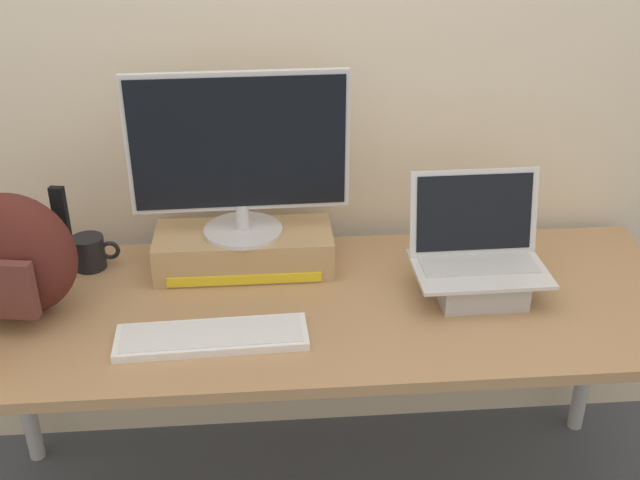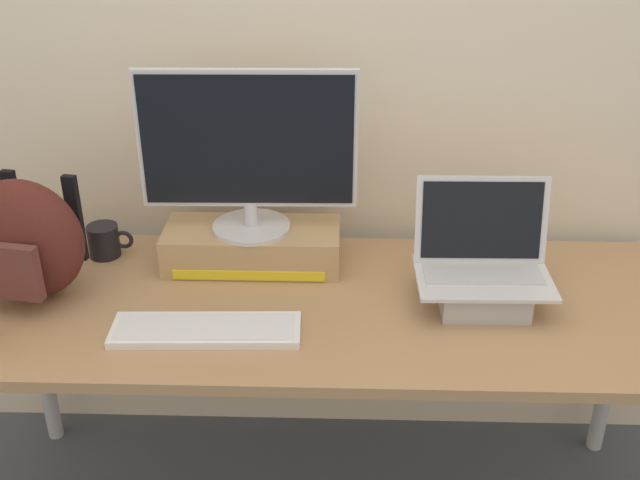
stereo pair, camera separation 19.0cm
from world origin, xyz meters
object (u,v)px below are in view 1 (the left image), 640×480
Objects in this scene: desktop_monitor at (239,154)px; messenger_backpack at (13,256)px; external_keyboard at (212,337)px; coffee_mug at (90,252)px; open_laptop at (478,270)px; toner_box_yellow at (244,250)px.

desktop_monitor reaches higher than messenger_backpack.
coffee_mug is (-0.35, 0.39, 0.04)m from external_keyboard.
external_keyboard is at bearing -9.86° from messenger_backpack.
messenger_backpack is (-1.17, -0.00, 0.09)m from open_laptop.
coffee_mug reaches higher than external_keyboard.
desktop_monitor reaches higher than coffee_mug.
messenger_backpack is 0.28m from coffee_mug.
toner_box_yellow is at bearing 162.61° from open_laptop.
desktop_monitor is (0.00, -0.00, 0.29)m from toner_box_yellow.
open_laptop is at bearing -11.72° from coffee_mug.
open_laptop is 2.64× the size of coffee_mug.
desktop_monitor is at bearing -88.32° from toner_box_yellow.
toner_box_yellow is 1.42× the size of open_laptop.
open_laptop is at bearing 9.62° from messenger_backpack.
messenger_backpack reaches higher than open_laptop.
open_laptop is at bearing 11.99° from external_keyboard.
open_laptop is 0.74× the size of external_keyboard.
desktop_monitor is at bearing 27.56° from messenger_backpack.
external_keyboard is 1.35× the size of messenger_backpack.
open_laptop reaches higher than toner_box_yellow.
messenger_backpack is at bearing 179.22° from open_laptop.
toner_box_yellow is at bearing 27.67° from messenger_backpack.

